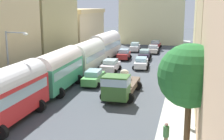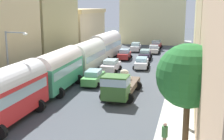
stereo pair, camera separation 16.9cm
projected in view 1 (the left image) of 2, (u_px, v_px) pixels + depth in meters
name	position (u px, v px, depth m)	size (l,w,h in m)	color
ground_plane	(126.00, 69.00, 40.28)	(154.00, 154.00, 0.00)	#3D4349
sidewalk_left	(75.00, 66.00, 41.96)	(2.50, 70.00, 0.14)	#9B9B91
sidewalk_right	(182.00, 72.00, 38.56)	(2.50, 70.00, 0.14)	#ABAEA4
building_left_2	(46.00, 28.00, 40.85)	(5.33, 11.46, 10.66)	tan
building_left_3	(80.00, 31.00, 54.13)	(5.71, 13.96, 7.72)	beige
building_right_2	(214.00, 23.00, 36.68)	(4.44, 9.75, 12.54)	tan
distant_church	(152.00, 16.00, 67.10)	(13.85, 7.88, 18.85)	beige
parked_bus_0	(7.00, 93.00, 21.43)	(3.27, 8.53, 4.08)	red
parked_bus_1	(58.00, 68.00, 29.97)	(3.43, 8.69, 4.02)	#3C9B73
parked_bus_2	(87.00, 55.00, 38.53)	(3.30, 8.67, 3.92)	beige
parked_bus_3	(106.00, 45.00, 47.04)	(3.48, 9.78, 4.21)	beige
cargo_truck_0	(120.00, 85.00, 27.40)	(3.12, 7.33, 2.49)	#35602A
car_0	(141.00, 63.00, 40.76)	(2.39, 4.39, 1.49)	silver
car_1	(144.00, 55.00, 47.32)	(2.31, 4.38, 1.58)	#271C2E
car_2	(153.00, 49.00, 53.50)	(2.39, 3.75, 1.43)	beige
car_3	(155.00, 45.00, 59.34)	(2.33, 4.14, 1.58)	#B0282E
car_4	(93.00, 77.00, 32.40)	(2.34, 4.39, 1.56)	#509C4C
car_5	(111.00, 65.00, 38.75)	(2.37, 4.22, 1.56)	silver
car_6	(124.00, 54.00, 47.25)	(2.31, 3.67, 1.65)	#B12A29
car_7	(135.00, 47.00, 55.66)	(2.27, 4.06, 1.65)	silver
pedestrian_0	(166.00, 135.00, 17.35)	(0.41, 0.41, 1.80)	#81724F
pedestrian_1	(178.00, 75.00, 32.78)	(0.45, 0.45, 1.71)	#2A2444
pedestrian_2	(187.00, 115.00, 20.67)	(0.44, 0.44, 1.79)	gray
streetlamp_near	(11.00, 62.00, 24.67)	(2.04, 0.28, 6.32)	gray
roadside_tree_0	(190.00, 76.00, 16.22)	(3.52, 3.52, 6.40)	brown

